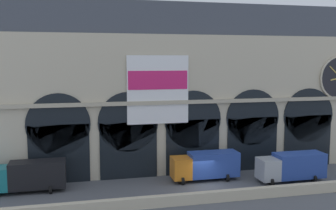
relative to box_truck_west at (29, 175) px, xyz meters
name	(u,v)px	position (x,y,z in m)	size (l,w,h in m)	color
ground_plane	(206,187)	(17.99, -2.74, -1.70)	(200.00, 200.00, 0.00)	#54565B
quay_parapet_wall	(221,196)	(17.99, -7.05, -1.19)	(90.00, 0.70, 1.02)	beige
station_building	(187,90)	(18.02, 4.72, 7.95)	(46.56, 5.36, 19.87)	beige
box_truck_west	(29,175)	(0.00, 0.00, 0.00)	(7.50, 2.91, 3.12)	#19727A
box_truck_center	(206,165)	(18.69, -0.43, 0.00)	(7.50, 2.91, 3.12)	orange
box_truck_mideast	(292,166)	(27.73, -3.08, 0.00)	(7.50, 2.91, 3.12)	#ADB2B7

